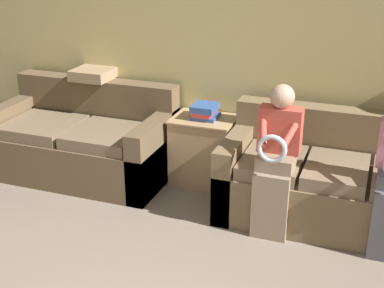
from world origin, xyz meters
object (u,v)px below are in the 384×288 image
(child_left_seated, at_px, (276,155))
(book_stack, at_px, (205,111))
(side_shelf, at_px, (204,150))
(throw_pillow, at_px, (93,74))
(couch_main, at_px, (336,184))
(couch_side, at_px, (83,143))

(child_left_seated, xyz_separation_m, book_stack, (-0.79, 0.63, 0.06))
(child_left_seated, bearing_deg, side_shelf, 141.72)
(child_left_seated, xyz_separation_m, throw_pillow, (-1.98, 0.72, 0.27))
(couch_main, relative_size, couch_side, 1.08)
(child_left_seated, relative_size, book_stack, 4.71)
(couch_main, bearing_deg, side_shelf, 167.89)
(book_stack, bearing_deg, side_shelf, -164.37)
(book_stack, bearing_deg, couch_main, -12.27)
(book_stack, xyz_separation_m, throw_pillow, (-1.19, 0.09, 0.22))
(book_stack, bearing_deg, couch_side, -169.71)
(couch_side, bearing_deg, couch_main, -1.30)
(couch_main, height_order, book_stack, couch_main)
(couch_side, relative_size, throw_pillow, 4.64)
(child_left_seated, bearing_deg, couch_main, 39.87)
(side_shelf, distance_m, book_stack, 0.38)
(couch_side, xyz_separation_m, child_left_seated, (1.96, -0.42, 0.33))
(child_left_seated, distance_m, book_stack, 1.01)
(couch_main, bearing_deg, child_left_seated, -140.13)
(throw_pillow, bearing_deg, book_stack, -4.45)
(couch_main, bearing_deg, book_stack, 167.73)
(couch_main, xyz_separation_m, throw_pillow, (-2.41, 0.36, 0.61))
(child_left_seated, relative_size, throw_pillow, 3.23)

